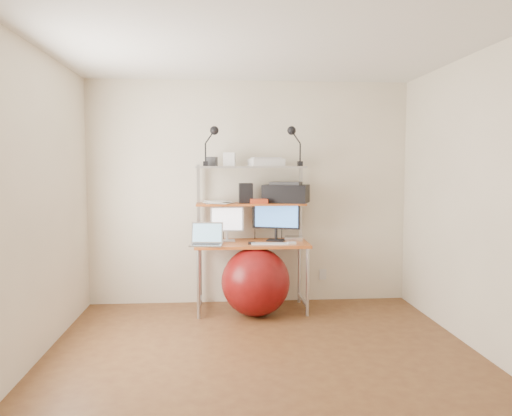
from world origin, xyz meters
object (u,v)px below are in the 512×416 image
Objects in this scene: monitor_silver at (227,222)px; monitor_black at (276,217)px; printer at (286,193)px; exercise_ball at (256,282)px; laptop at (207,240)px.

monitor_silver is 0.54m from monitor_black.
monitor_silver is 0.72× the size of printer.
monitor_black reaches higher than exercise_ball.
laptop is at bearing -142.43° from monitor_black.
monitor_black is 0.94× the size of printer.
monitor_black is 0.81m from laptop.
monitor_silver reaches higher than laptop.
printer reaches higher than laptop.
printer reaches higher than monitor_black.
monitor_black is (0.53, -0.01, 0.05)m from monitor_silver.
monitor_silver is 0.57× the size of exercise_ball.
exercise_ball is (0.50, -0.05, -0.43)m from laptop.
monitor_black reaches higher than monitor_silver.
monitor_black is at bearing -128.94° from printer.
printer is (0.87, 0.31, 0.47)m from laptop.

